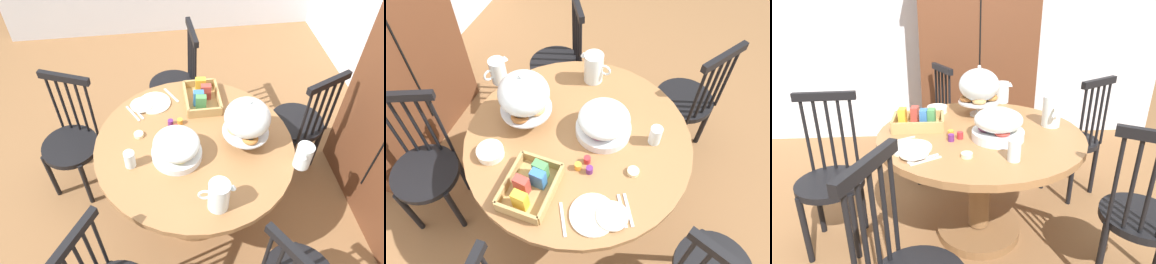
# 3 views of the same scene
# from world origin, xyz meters

# --- Properties ---
(ground_plane) EXTENTS (10.00, 10.00, 0.00)m
(ground_plane) POSITION_xyz_m (0.00, 0.00, 0.00)
(ground_plane) COLOR brown
(wall_back) EXTENTS (4.80, 0.06, 2.60)m
(wall_back) POSITION_xyz_m (0.00, 1.83, 1.30)
(wall_back) COLOR silver
(wall_back) RESTS_ON ground_plane
(wooden_armoire) EXTENTS (1.18, 0.60, 1.96)m
(wooden_armoire) POSITION_xyz_m (0.24, 1.50, 0.98)
(wooden_armoire) COLOR brown
(wooden_armoire) RESTS_ON ground_plane
(dining_table) EXTENTS (1.23, 1.23, 0.74)m
(dining_table) POSITION_xyz_m (0.11, 0.03, 0.53)
(dining_table) COLOR olive
(dining_table) RESTS_ON ground_plane
(windsor_chair_near_window) EXTENTS (0.46, 0.46, 0.97)m
(windsor_chair_near_window) POSITION_xyz_m (0.91, 0.48, 0.45)
(windsor_chair_near_window) COLOR black
(windsor_chair_near_window) RESTS_ON ground_plane
(windsor_chair_by_cabinet) EXTENTS (0.44, 0.44, 0.97)m
(windsor_chair_by_cabinet) POSITION_xyz_m (-0.23, 0.88, 0.45)
(windsor_chair_by_cabinet) COLOR black
(windsor_chair_by_cabinet) RESTS_ON ground_plane
(windsor_chair_facing_door) EXTENTS (0.40, 0.40, 0.97)m
(windsor_chair_facing_door) POSITION_xyz_m (-0.80, 0.00, 0.45)
(windsor_chair_facing_door) COLOR black
(windsor_chair_facing_door) RESTS_ON ground_plane
(windsor_chair_host_seat) EXTENTS (0.46, 0.46, 0.97)m
(windsor_chair_host_seat) POSITION_xyz_m (0.86, -0.49, 0.45)
(windsor_chair_host_seat) COLOR black
(windsor_chair_host_seat) RESTS_ON ground_plane
(pastry_stand_with_dome) EXTENTS (0.28, 0.28, 0.34)m
(pastry_stand_with_dome) POSITION_xyz_m (0.13, 0.34, 0.94)
(pastry_stand_with_dome) COLOR silver
(pastry_stand_with_dome) RESTS_ON dining_table
(fruit_platter_covered) EXTENTS (0.30, 0.30, 0.18)m
(fruit_platter_covered) POSITION_xyz_m (0.20, -0.08, 0.83)
(fruit_platter_covered) COLOR silver
(fruit_platter_covered) RESTS_ON dining_table
(orange_juice_pitcher) EXTENTS (0.11, 0.20, 0.19)m
(orange_juice_pitcher) POSITION_xyz_m (0.56, 0.10, 0.83)
(orange_juice_pitcher) COLOR silver
(orange_juice_pitcher) RESTS_ON dining_table
(milk_pitcher) EXTENTS (0.17, 0.10, 0.16)m
(milk_pitcher) POSITION_xyz_m (0.35, 0.63, 0.81)
(milk_pitcher) COLOR silver
(milk_pitcher) RESTS_ON dining_table
(cereal_basket) EXTENTS (0.32, 0.24, 0.12)m
(cereal_basket) POSITION_xyz_m (-0.27, 0.14, 0.78)
(cereal_basket) COLOR tan
(cereal_basket) RESTS_ON dining_table
(china_plate_large) EXTENTS (0.22, 0.22, 0.01)m
(china_plate_large) POSITION_xyz_m (-0.29, -0.19, 0.75)
(china_plate_large) COLOR white
(china_plate_large) RESTS_ON dining_table
(china_plate_small) EXTENTS (0.15, 0.15, 0.01)m
(china_plate_small) POSITION_xyz_m (-0.27, -0.28, 0.76)
(china_plate_small) COLOR white
(china_plate_small) RESTS_ON china_plate_large
(cereal_bowl) EXTENTS (0.14, 0.14, 0.04)m
(cereal_bowl) POSITION_xyz_m (-0.15, 0.42, 0.76)
(cereal_bowl) COLOR white
(cereal_bowl) RESTS_ON dining_table
(drinking_glass) EXTENTS (0.06, 0.06, 0.11)m
(drinking_glass) POSITION_xyz_m (0.23, -0.36, 0.80)
(drinking_glass) COLOR silver
(drinking_glass) RESTS_ON dining_table
(butter_dish) EXTENTS (0.06, 0.06, 0.02)m
(butter_dish) POSITION_xyz_m (-0.00, -0.30, 0.75)
(butter_dish) COLOR beige
(butter_dish) RESTS_ON dining_table
(jam_jar_strawberry) EXTENTS (0.04, 0.04, 0.04)m
(jam_jar_strawberry) POSITION_xyz_m (-0.02, -0.07, 0.76)
(jam_jar_strawberry) COLOR #B7282D
(jam_jar_strawberry) RESTS_ON dining_table
(jam_jar_apricot) EXTENTS (0.04, 0.04, 0.04)m
(jam_jar_apricot) POSITION_xyz_m (-0.07, -0.04, 0.76)
(jam_jar_apricot) COLOR orange
(jam_jar_apricot) RESTS_ON dining_table
(jam_jar_grape) EXTENTS (0.04, 0.04, 0.04)m
(jam_jar_grape) POSITION_xyz_m (-0.07, -0.10, 0.76)
(jam_jar_grape) COLOR #5B2366
(jam_jar_grape) RESTS_ON dining_table
(table_knife) EXTENTS (0.16, 0.09, 0.01)m
(table_knife) POSITION_xyz_m (-0.22, -0.31, 0.74)
(table_knife) COLOR silver
(table_knife) RESTS_ON dining_table
(dinner_fork) EXTENTS (0.16, 0.09, 0.01)m
(dinner_fork) POSITION_xyz_m (-0.20, -0.34, 0.74)
(dinner_fork) COLOR silver
(dinner_fork) RESTS_ON dining_table
(soup_spoon) EXTENTS (0.16, 0.09, 0.01)m
(soup_spoon) POSITION_xyz_m (-0.36, -0.07, 0.74)
(soup_spoon) COLOR silver
(soup_spoon) RESTS_ON dining_table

